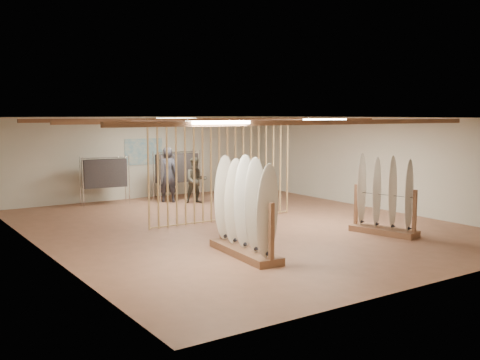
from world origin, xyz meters
TOP-DOWN VIEW (x-y plane):
  - floor at (0.00, 0.00)m, footprint 12.00×12.00m
  - ceiling at (0.00, 0.00)m, footprint 12.00×12.00m
  - wall_back at (0.00, 6.00)m, footprint 12.00×0.00m
  - wall_front at (0.00, -6.00)m, footprint 12.00×0.00m
  - wall_left at (-5.00, 0.00)m, footprint 0.00×12.00m
  - wall_right at (5.00, 0.00)m, footprint 0.00×12.00m
  - ceiling_slats at (0.00, 0.00)m, footprint 9.50×6.12m
  - light_panels at (0.00, 0.00)m, footprint 1.20×0.35m
  - bamboo_partition at (0.00, 0.80)m, footprint 4.45×0.05m
  - poster at (0.00, 5.98)m, footprint 1.40×0.03m
  - rack_left at (-1.64, -2.62)m, footprint 0.77×2.22m
  - rack_right at (2.35, -2.77)m, footprint 0.93×1.72m
  - clothing_rack_a at (-1.71, 5.18)m, footprint 1.46×0.50m
  - clothing_rack_b at (0.68, 4.82)m, footprint 1.56×0.50m
  - shopper_a at (0.21, 4.59)m, footprint 0.91×0.85m
  - shopper_b at (0.88, 3.89)m, footprint 0.99×0.88m

SIDE VIEW (x-z plane):
  - floor at x=0.00m, z-range 0.00..0.00m
  - rack_right at x=2.35m, z-range -0.31..1.60m
  - rack_left at x=-1.64m, z-range -0.33..1.74m
  - shopper_b at x=0.88m, z-range 0.00..1.70m
  - clothing_rack_a at x=-1.71m, z-range 0.24..1.80m
  - shopper_a at x=0.21m, z-range 0.00..2.07m
  - clothing_rack_b at x=0.68m, z-range 0.25..1.93m
  - bamboo_partition at x=0.00m, z-range 0.01..2.79m
  - wall_back at x=0.00m, z-range -4.60..7.40m
  - wall_front at x=0.00m, z-range -4.60..7.40m
  - wall_left at x=-5.00m, z-range -4.60..7.40m
  - wall_right at x=5.00m, z-range -4.60..7.40m
  - poster at x=0.00m, z-range 1.15..2.05m
  - ceiling_slats at x=0.00m, z-range 2.67..2.77m
  - light_panels at x=0.00m, z-range 2.71..2.77m
  - ceiling at x=0.00m, z-range 2.80..2.80m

